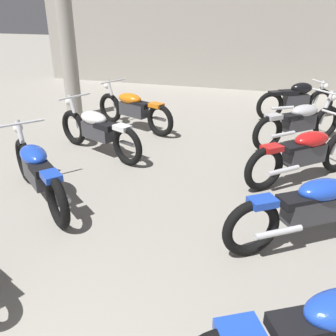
# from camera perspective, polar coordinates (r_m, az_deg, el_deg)

# --- Properties ---
(back_wall) EXTENTS (13.38, 0.24, 3.60)m
(back_wall) POSITION_cam_1_polar(r_m,az_deg,el_deg) (11.86, 11.69, 20.70)
(back_wall) COLOR #9E998E
(back_wall) RESTS_ON ground
(support_pillar) EXTENTS (0.36, 0.36, 3.20)m
(support_pillar) POSITION_cam_1_polar(r_m,az_deg,el_deg) (8.80, -15.52, 17.86)
(support_pillar) COLOR #9E998E
(support_pillar) RESTS_ON ground
(motorcycle_left_row_2) EXTENTS (1.76, 1.45, 0.97)m
(motorcycle_left_row_2) POSITION_cam_1_polar(r_m,az_deg,el_deg) (5.14, -19.91, -0.40)
(motorcycle_left_row_2) COLOR black
(motorcycle_left_row_2) RESTS_ON ground
(motorcycle_left_row_3) EXTENTS (2.02, 1.07, 0.97)m
(motorcycle_left_row_3) POSITION_cam_1_polar(r_m,az_deg,el_deg) (6.56, -11.05, 5.94)
(motorcycle_left_row_3) COLOR black
(motorcycle_left_row_3) RESTS_ON ground
(motorcycle_left_row_4) EXTENTS (2.04, 1.03, 0.97)m
(motorcycle_left_row_4) POSITION_cam_1_polar(r_m,az_deg,el_deg) (7.85, -5.52, 9.34)
(motorcycle_left_row_4) COLOR black
(motorcycle_left_row_4) RESTS_ON ground
(motorcycle_right_row_1) EXTENTS (1.95, 1.18, 0.97)m
(motorcycle_right_row_1) POSITION_cam_1_polar(r_m,az_deg,el_deg) (2.90, 24.07, -22.77)
(motorcycle_right_row_1) COLOR black
(motorcycle_right_row_1) RESTS_ON ground
(motorcycle_right_row_2) EXTENTS (1.84, 1.34, 0.97)m
(motorcycle_right_row_2) POSITION_cam_1_polar(r_m,az_deg,el_deg) (4.30, 22.02, -5.74)
(motorcycle_right_row_2) COLOR black
(motorcycle_right_row_2) RESTS_ON ground
(motorcycle_right_row_3) EXTENTS (1.67, 1.55, 0.97)m
(motorcycle_right_row_3) POSITION_cam_1_polar(r_m,az_deg,el_deg) (5.80, 20.85, 2.27)
(motorcycle_right_row_3) COLOR black
(motorcycle_right_row_3) RESTS_ON ground
(motorcycle_right_row_4) EXTENTS (1.64, 1.58, 0.97)m
(motorcycle_right_row_4) POSITION_cam_1_polar(r_m,az_deg,el_deg) (7.34, 20.06, 6.89)
(motorcycle_right_row_4) COLOR black
(motorcycle_right_row_4) RESTS_ON ground
(motorcycle_right_row_5) EXTENTS (1.77, 1.06, 0.88)m
(motorcycle_right_row_5) POSITION_cam_1_polar(r_m,az_deg,el_deg) (9.07, 19.64, 10.17)
(motorcycle_right_row_5) COLOR black
(motorcycle_right_row_5) RESTS_ON ground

